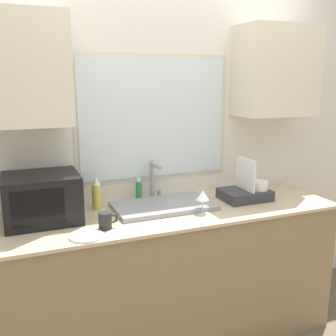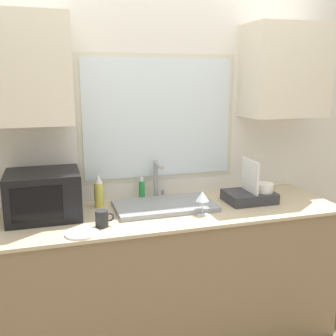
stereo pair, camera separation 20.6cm
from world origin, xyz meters
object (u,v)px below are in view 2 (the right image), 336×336
object	(u,v)px
spray_bottle	(99,191)
wine_glass	(202,197)
dish_rack	(251,194)
microwave	(43,195)
faucet	(157,177)
soap_bottle	(142,190)
mug_near_sink	(102,219)

from	to	relation	value
spray_bottle	wine_glass	size ratio (longest dim) A/B	1.49
dish_rack	microwave	bearing A→B (deg)	176.03
microwave	wine_glass	size ratio (longest dim) A/B	2.90
faucet	spray_bottle	world-z (taller)	faucet
spray_bottle	microwave	bearing A→B (deg)	-164.95
microwave	faucet	bearing A→B (deg)	10.72
soap_bottle	microwave	bearing A→B (deg)	-167.24
spray_bottle	soap_bottle	world-z (taller)	spray_bottle
wine_glass	mug_near_sink	bearing A→B (deg)	-177.35
faucet	spray_bottle	size ratio (longest dim) A/B	1.23
mug_near_sink	faucet	bearing A→B (deg)	43.02
faucet	dish_rack	xyz separation A→B (m)	(0.59, -0.23, -0.10)
dish_rack	wine_glass	size ratio (longest dim) A/B	2.19
wine_glass	soap_bottle	bearing A→B (deg)	127.65
dish_rack	wine_glass	xyz separation A→B (m)	(-0.41, -0.14, 0.05)
mug_near_sink	soap_bottle	bearing A→B (deg)	51.44
microwave	wine_glass	distance (m)	0.95
microwave	mug_near_sink	bearing A→B (deg)	-40.18
soap_bottle	mug_near_sink	xyz separation A→B (m)	(-0.32, -0.40, -0.03)
spray_bottle	mug_near_sink	world-z (taller)	spray_bottle
dish_rack	mug_near_sink	bearing A→B (deg)	-170.60
dish_rack	wine_glass	world-z (taller)	dish_rack
dish_rack	spray_bottle	distance (m)	1.01
microwave	mug_near_sink	distance (m)	0.41
faucet	microwave	size ratio (longest dim) A/B	0.63
faucet	soap_bottle	world-z (taller)	faucet
faucet	microwave	bearing A→B (deg)	-169.28
spray_bottle	wine_glass	world-z (taller)	spray_bottle
spray_bottle	soap_bottle	distance (m)	0.30
faucet	soap_bottle	distance (m)	0.14
spray_bottle	mug_near_sink	distance (m)	0.36
faucet	microwave	xyz separation A→B (m)	(-0.74, -0.14, -0.02)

